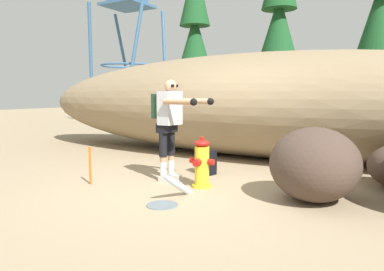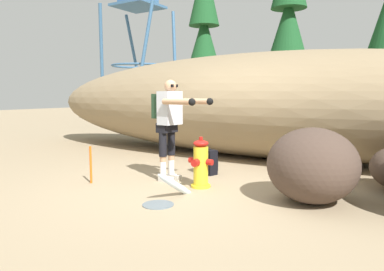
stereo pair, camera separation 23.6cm
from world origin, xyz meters
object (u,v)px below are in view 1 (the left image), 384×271
survey_stake (90,166)px  spare_backpack (207,162)px  fire_hydrant (202,164)px  utility_worker (170,118)px  boulder_mid (314,164)px

survey_stake → spare_backpack: bearing=51.5°
fire_hydrant → utility_worker: utility_worker is taller
fire_hydrant → survey_stake: 1.77m
utility_worker → boulder_mid: 2.34m
utility_worker → boulder_mid: bearing=7.5°
fire_hydrant → spare_backpack: 0.94m
utility_worker → survey_stake: bearing=-133.8°
fire_hydrant → survey_stake: bearing=-155.8°
spare_backpack → boulder_mid: boulder_mid is taller
utility_worker → survey_stake: (-0.98, -0.80, -0.75)m
fire_hydrant → boulder_mid: size_ratio=0.65×
spare_backpack → boulder_mid: bearing=-97.4°
fire_hydrant → survey_stake: size_ratio=1.30×
utility_worker → fire_hydrant: bearing=-0.4°
boulder_mid → fire_hydrant: bearing=-176.2°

